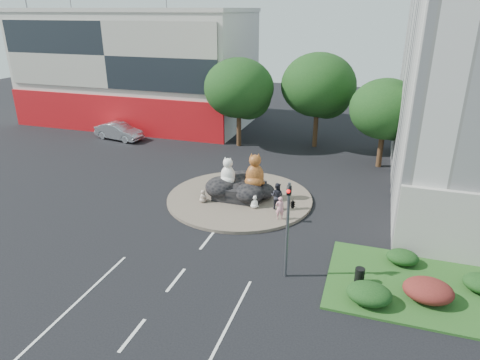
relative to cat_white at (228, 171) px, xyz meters
The scene contains 21 objects.
ground 10.17m from the cat_white, 85.33° to the right, with size 120.00×120.00×0.00m, color black.
roundabout_island 2.13m from the cat_white, ahead, with size 10.00×10.00×0.20m, color brown.
rock_plinth 1.64m from the cat_white, ahead, with size 3.20×2.60×0.90m, color black, non-canonical shape.
shophouse_block 25.22m from the cat_white, 133.70° to the left, with size 25.20×12.30×17.40m.
grass_verge 14.70m from the cat_white, 28.39° to the right, with size 10.00×6.00×0.12m, color #20541C.
tree_left 12.93m from the cat_white, 104.42° to the left, with size 6.46×6.46×8.27m.
tree_mid 15.07m from the cat_white, 74.66° to the left, with size 6.84×6.84×8.76m.
tree_right 14.39m from the cat_white, 45.74° to the left, with size 5.70×5.70×7.30m.
hedge_near_green 13.35m from the cat_white, 42.29° to the right, with size 2.00×1.60×0.90m, color black.
hedge_red 14.71m from the cat_white, 32.77° to the right, with size 2.20×1.76×0.99m, color #551B16.
hedge_back_green 12.52m from the cat_white, 24.37° to the right, with size 1.60×1.28×0.72m, color black.
traffic_light 10.01m from the cat_white, 53.31° to the right, with size 0.44×1.24×5.00m.
street_lamp 13.98m from the cat_white, ahead, with size 2.34×0.22×8.06m.
cat_white is the anchor object (origin of this frame).
cat_tabby 1.88m from the cat_white, ahead, with size 1.41×1.22×2.35m, color #BB8227, non-canonical shape.
kitten_calico 2.40m from the cat_white, 131.27° to the right, with size 0.54×0.47×0.90m, color beige, non-canonical shape.
kitten_white 2.95m from the cat_white, 28.98° to the right, with size 0.54×0.47×0.90m, color white, non-canonical shape.
pedestrian_pink 4.94m from the cat_white, 28.93° to the right, with size 0.54×0.36×1.49m, color pink.
pedestrian_dark 3.93m from the cat_white, 14.41° to the right, with size 0.87×0.68×1.80m, color #21212A.
parked_car 18.49m from the cat_white, 146.17° to the left, with size 1.78×5.10×1.68m, color #ACAEB4.
litter_bin 12.08m from the cat_white, 38.96° to the right, with size 0.46×0.46×0.78m, color black.
Camera 1 is at (8.42, -15.70, 12.32)m, focal length 32.00 mm.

